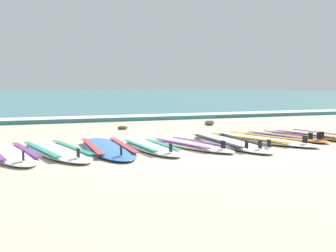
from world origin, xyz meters
name	(u,v)px	position (x,y,z in m)	size (l,w,h in m)	color
ground_plane	(186,148)	(0.00, 0.00, 0.00)	(80.00, 80.00, 0.00)	#C1B599
sea	(10,95)	(0.00, 35.25, 0.05)	(80.00, 60.00, 0.10)	teal
wave_foam_strip	(94,119)	(0.00, 5.72, 0.06)	(80.00, 0.95, 0.11)	white
surfboard_0	(10,153)	(-2.53, 0.18, 0.04)	(0.79, 2.36, 0.18)	white
surfboard_1	(56,151)	(-1.90, 0.22, 0.04)	(0.88, 2.49, 0.18)	white
surfboard_2	(108,148)	(-1.16, 0.23, 0.04)	(0.89, 2.61, 0.18)	#3875CC
surfboard_3	(151,147)	(-0.56, 0.01, 0.04)	(0.52, 1.96, 0.18)	silver
surfboard_4	(190,145)	(0.10, 0.04, 0.04)	(0.84, 2.05, 0.18)	silver
surfboard_5	(229,142)	(0.81, 0.08, 0.04)	(0.89, 2.63, 0.18)	white
surfboard_6	(257,139)	(1.47, 0.29, 0.04)	(1.18, 2.62, 0.18)	white
surfboard_7	(285,137)	(2.12, 0.39, 0.04)	(0.78, 2.01, 0.18)	orange
surfboard_8	(317,136)	(2.78, 0.32, 0.04)	(0.80, 2.35, 0.18)	yellow
seaweed_clump_near_shoreline	(210,122)	(2.37, 3.67, 0.04)	(0.24, 0.19, 0.08)	#4C4228
seaweed_clump_mid_sand	(209,124)	(2.17, 3.32, 0.04)	(0.23, 0.18, 0.08)	#384723
seaweed_clump_by_the_boards	(123,128)	(-0.01, 3.17, 0.04)	(0.22, 0.18, 0.08)	#4C4228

